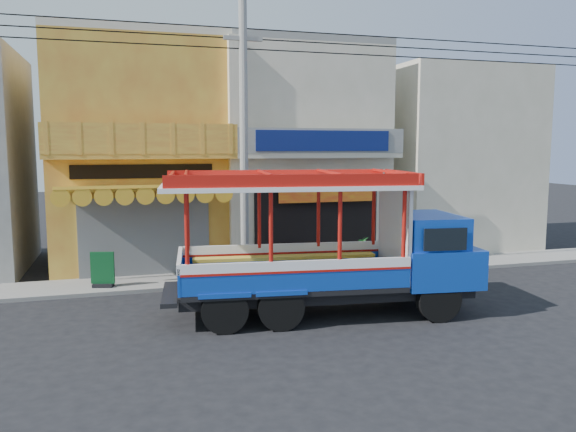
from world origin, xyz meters
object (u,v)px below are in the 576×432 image
object	(u,v)px
utility_pole	(248,124)
potted_plant_a	(374,254)
songthaew_truck	(346,246)
potted_plant_c	(361,253)
green_sign	(103,272)

from	to	relation	value
utility_pole	potted_plant_a	xyz separation A→B (m)	(4.52, 0.43, -4.39)
songthaew_truck	potted_plant_c	world-z (taller)	songthaew_truck
songthaew_truck	potted_plant_c	bearing A→B (deg)	61.60
utility_pole	potted_plant_c	bearing A→B (deg)	8.21
utility_pole	green_sign	size ratio (longest dim) A/B	25.98
songthaew_truck	green_sign	bearing A→B (deg)	145.52
potted_plant_a	potted_plant_c	distance (m)	0.43
songthaew_truck	potted_plant_c	xyz separation A→B (m)	(2.42, 4.48, -1.12)
utility_pole	songthaew_truck	world-z (taller)	utility_pole
green_sign	potted_plant_c	world-z (taller)	potted_plant_c
utility_pole	potted_plant_a	size ratio (longest dim) A/B	26.72
potted_plant_a	utility_pole	bearing A→B (deg)	141.90
songthaew_truck	potted_plant_c	size ratio (longest dim) A/B	7.43
songthaew_truck	potted_plant_a	distance (m)	5.28
green_sign	potted_plant_a	size ratio (longest dim) A/B	1.03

